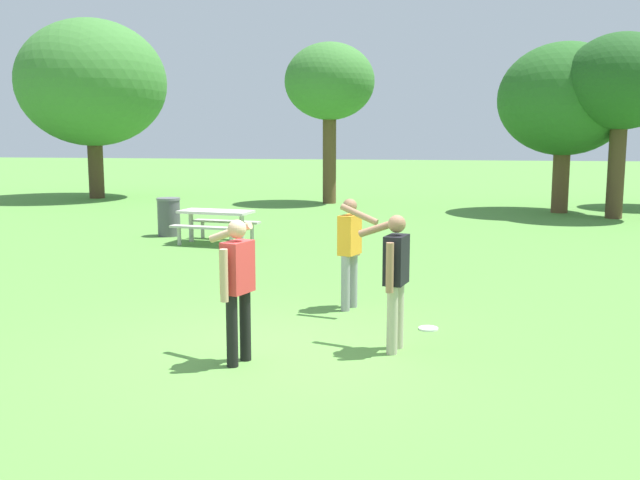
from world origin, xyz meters
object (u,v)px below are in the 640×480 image
person_bystander (395,272)px  frisbee (428,328)px  tree_broad_center (330,83)px  picnic_table_near (216,219)px  tree_slender_mid (621,83)px  person_thrower (237,280)px  trash_can_beside_table (169,217)px  tree_far_right (565,100)px  person_catcher (350,245)px  tree_tall_left (92,83)px

person_bystander → frisbee: size_ratio=6.27×
person_bystander → tree_broad_center: tree_broad_center is taller
picnic_table_near → tree_slender_mid: size_ratio=0.35×
person_thrower → trash_can_beside_table: 10.48m
person_bystander → tree_slender_mid: 15.87m
person_bystander → tree_slender_mid: size_ratio=0.30×
frisbee → trash_can_beside_table: trash_can_beside_table is taller
frisbee → tree_slender_mid: bearing=68.1°
tree_far_right → tree_broad_center: bearing=166.6°
person_thrower → tree_far_right: bearing=69.6°
person_thrower → person_catcher: same height
person_thrower → picnic_table_near: person_thrower is taller
person_catcher → tree_tall_left: tree_tall_left is taller
picnic_table_near → tree_tall_left: bearing=128.1°
person_bystander → picnic_table_near: bearing=120.8°
picnic_table_near → tree_broad_center: 10.64m
picnic_table_near → frisbee: bearing=-53.3°
person_catcher → person_bystander: same height
person_bystander → trash_can_beside_table: (-6.18, 8.73, -0.48)m
picnic_table_near → tree_slender_mid: (10.45, 6.66, 3.46)m
person_thrower → trash_can_beside_table: size_ratio=1.71×
frisbee → tree_far_right: bearing=74.8°
frisbee → tree_tall_left: (-13.24, 17.21, 4.45)m
frisbee → trash_can_beside_table: (-6.58, 7.71, 0.47)m
tree_tall_left → tree_broad_center: bearing=-3.4°
tree_tall_left → tree_broad_center: (9.41, -0.55, -0.14)m
person_thrower → trash_can_beside_table: (-4.46, 9.47, -0.48)m
tree_far_right → tree_tall_left: bearing=172.0°
picnic_table_near → tree_far_right: (9.07, 8.00, 3.05)m
trash_can_beside_table → tree_broad_center: size_ratio=0.17×
trash_can_beside_table → picnic_table_near: bearing=-31.4°
person_bystander → tree_far_right: size_ratio=0.30×
person_catcher → tree_broad_center: size_ratio=0.28×
frisbee → tree_broad_center: (-3.83, 16.66, 4.32)m
person_catcher → tree_far_right: 15.02m
tree_slender_mid → person_catcher: bearing=-117.7°
person_thrower → picnic_table_near: (-2.93, 8.54, -0.40)m
tree_tall_left → picnic_table_near: bearing=-51.9°
person_catcher → tree_tall_left: 20.56m
person_thrower → tree_tall_left: size_ratio=0.24×
trash_can_beside_table → person_bystander: bearing=-54.7°
tree_broad_center → tree_slender_mid: bearing=-19.2°
person_catcher → picnic_table_near: size_ratio=0.86×
frisbee → tree_tall_left: bearing=127.6°
frisbee → person_thrower: bearing=-140.2°
trash_can_beside_table → tree_tall_left: bearing=125.1°
person_catcher → trash_can_beside_table: (-5.42, 6.78, -0.48)m
tree_broad_center → tree_far_right: bearing=-13.4°
person_bystander → tree_far_right: bearing=74.4°
trash_can_beside_table → tree_tall_left: (-6.66, 9.49, 3.98)m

